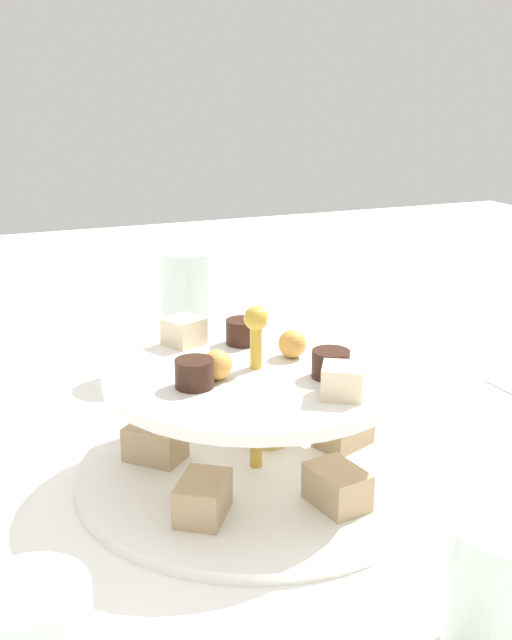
{
  "coord_description": "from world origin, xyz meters",
  "views": [
    {
      "loc": [
        -0.55,
        0.23,
        0.32
      ],
      "look_at": [
        0.0,
        0.0,
        0.14
      ],
      "focal_mm": 43.62,
      "sensor_mm": 36.0,
      "label": 1
    }
  ],
  "objects": [
    {
      "name": "tiered_serving_stand",
      "position": [
        0.0,
        -0.0,
        0.04
      ],
      "size": [
        0.3,
        0.3,
        0.15
      ],
      "color": "white",
      "rests_on": "ground_plane"
    },
    {
      "name": "ground_plane",
      "position": [
        0.0,
        0.0,
        0.0
      ],
      "size": [
        2.4,
        2.4,
        0.0
      ],
      "primitive_type": "plane",
      "color": "white"
    },
    {
      "name": "water_glass_mid_back",
      "position": [
        -0.25,
        -0.05,
        0.04
      ],
      "size": [
        0.06,
        0.06,
        0.08
      ],
      "primitive_type": "cylinder",
      "color": "silver",
      "rests_on": "ground_plane"
    },
    {
      "name": "water_glass_tall_right",
      "position": [
        0.28,
        -0.03,
        0.07
      ],
      "size": [
        0.07,
        0.07,
        0.14
      ],
      "primitive_type": "cylinder",
      "color": "silver",
      "rests_on": "ground_plane"
    }
  ]
}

